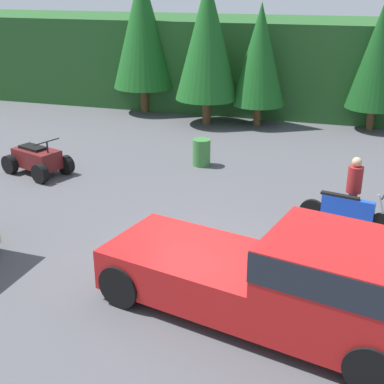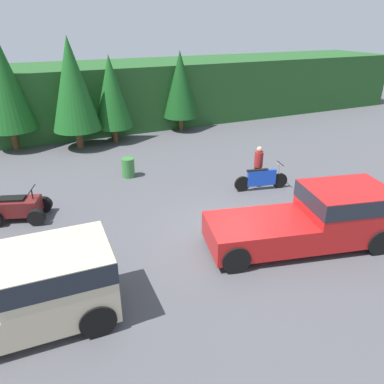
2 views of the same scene
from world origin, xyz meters
TOP-DOWN VIEW (x-y plane):
  - ground_plane at (0.00, 0.00)m, footprint 80.00×80.00m
  - hillside_backdrop at (0.00, 16.00)m, footprint 44.00×6.00m
  - tree_left at (-6.40, 12.98)m, footprint 2.74×2.74m
  - tree_mid_left at (-3.09, 11.67)m, footprint 2.60×2.60m
  - tree_mid_right at (-1.00, 12.01)m, footprint 2.16×2.16m
  - tree_right at (3.51, 12.71)m, footprint 2.17×2.17m
  - pickup_truck_red at (2.09, -1.62)m, footprint 6.01×3.28m
  - pickup_truck_second at (-6.54, -1.60)m, footprint 5.47×2.29m
  - dirt_bike at (2.93, 2.64)m, footprint 2.32×0.76m
  - quad_atv at (-6.49, 4.11)m, footprint 2.34×1.83m
  - rider_person at (3.02, 3.08)m, footprint 0.39×0.40m
  - steel_barrel at (-1.79, 6.39)m, footprint 0.58×0.58m

SIDE VIEW (x-z plane):
  - ground_plane at x=0.00m, z-range 0.00..0.00m
  - steel_barrel at x=-1.79m, z-range 0.00..0.88m
  - quad_atv at x=-6.49m, z-range -0.13..1.03m
  - dirt_bike at x=2.93m, z-range -0.10..1.05m
  - rider_person at x=3.02m, z-range 0.08..1.85m
  - pickup_truck_second at x=-6.54m, z-range 0.05..1.93m
  - pickup_truck_red at x=2.09m, z-range 0.05..1.93m
  - hillside_backdrop at x=0.00m, z-range 0.00..4.00m
  - tree_mid_right at x=-1.00m, z-range 0.43..5.33m
  - tree_right at x=3.51m, z-range 0.43..5.37m
  - tree_mid_left at x=-3.09m, z-range 0.52..6.43m
  - tree_left at x=-6.40m, z-range 0.55..6.78m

